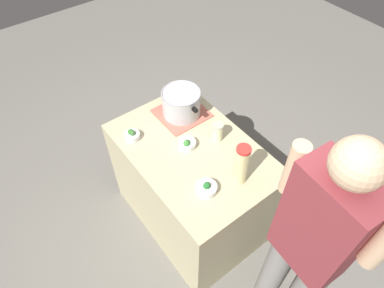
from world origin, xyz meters
TOP-DOWN VIEW (x-y plane):
  - ground_plane at (0.00, 0.00)m, footprint 8.00×8.00m
  - counter_slab at (0.00, 0.00)m, footprint 1.12×0.75m
  - dish_cloth at (-0.31, 0.14)m, footprint 0.33×0.34m
  - cooking_pot at (-0.31, 0.14)m, footprint 0.35×0.28m
  - lemonade_pitcher at (0.37, 0.08)m, footprint 0.09×0.09m
  - mason_jar at (0.03, 0.19)m, footprint 0.08×0.08m
  - broccoli_bowl_front at (0.31, -0.13)m, footprint 0.13×0.13m
  - broccoli_bowl_center at (-0.04, -0.01)m, footprint 0.12×0.12m
  - broccoli_bowl_back at (-0.32, -0.26)m, footprint 0.10×0.10m
  - person_cook at (0.93, -0.01)m, footprint 0.50×0.23m

SIDE VIEW (x-z plane):
  - ground_plane at x=0.00m, z-range 0.00..0.00m
  - counter_slab at x=0.00m, z-range 0.00..0.86m
  - dish_cloth at x=-0.31m, z-range 0.86..0.86m
  - broccoli_bowl_center at x=-0.04m, z-range 0.85..0.92m
  - broccoli_bowl_front at x=0.31m, z-range 0.85..0.93m
  - broccoli_bowl_back at x=-0.32m, z-range 0.85..0.92m
  - mason_jar at x=0.03m, z-range 0.86..0.99m
  - cooking_pot at x=-0.31m, z-range 0.87..1.06m
  - person_cook at x=0.93m, z-range 0.10..1.85m
  - lemonade_pitcher at x=0.37m, z-range 0.86..1.15m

